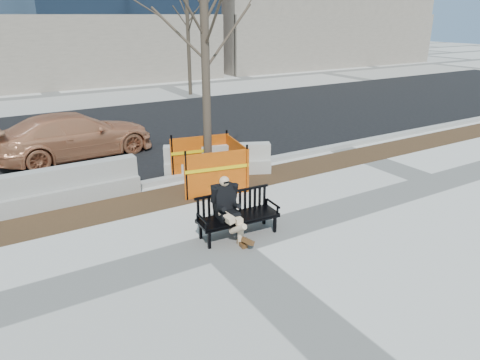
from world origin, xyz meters
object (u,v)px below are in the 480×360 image
object	(u,v)px
seated_man	(227,237)
tree_fence	(209,185)
sedan	(78,156)
jersey_barrier_right	(218,173)
jersey_barrier_left	(73,201)
bench	(238,235)

from	to	relation	value
seated_man	tree_fence	size ratio (longest dim) A/B	0.21
tree_fence	sedan	world-z (taller)	tree_fence
jersey_barrier_right	tree_fence	bearing A→B (deg)	-108.48
tree_fence	jersey_barrier_left	world-z (taller)	tree_fence
seated_man	tree_fence	distance (m)	2.75
seated_man	sedan	xyz separation A→B (m)	(-1.36, 6.71, 0.00)
jersey_barrier_right	jersey_barrier_left	bearing A→B (deg)	-156.19
bench	jersey_barrier_left	world-z (taller)	jersey_barrier_left
seated_man	tree_fence	xyz separation A→B (m)	(0.94, 2.59, 0.00)
jersey_barrier_right	sedan	bearing A→B (deg)	154.15
seated_man	sedan	bearing A→B (deg)	105.25
jersey_barrier_left	seated_man	bearing A→B (deg)	-56.93
seated_man	jersey_barrier_right	xyz separation A→B (m)	(1.55, 3.26, 0.00)
tree_fence	jersey_barrier_left	size ratio (longest dim) A/B	1.94
tree_fence	jersey_barrier_left	xyz separation A→B (m)	(-3.12, 0.68, 0.00)
bench	jersey_barrier_right	bearing A→B (deg)	71.91
seated_man	sedan	world-z (taller)	sedan
bench	seated_man	size ratio (longest dim) A/B	1.32
sedan	jersey_barrier_right	world-z (taller)	sedan
bench	seated_man	xyz separation A→B (m)	(-0.22, 0.06, 0.00)
seated_man	tree_fence	world-z (taller)	tree_fence
jersey_barrier_left	bench	bearing A→B (deg)	-54.87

